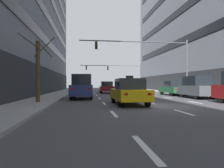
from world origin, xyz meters
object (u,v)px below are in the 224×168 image
object	(u,v)px
car_driving_0	(82,88)
pedestrian_1	(176,86)
traffic_signal_1	(118,70)
street_tree_0	(38,69)
taxi_driving_5	(82,87)
car_driving_6	(128,86)
car_driving_4	(84,86)
car_driving_1	(107,87)
car_parked_2	(196,87)
car_parked_3	(173,88)
traffic_signal_0	(153,54)
taxi_driving_3	(129,92)
car_driving_2	(82,87)

from	to	relation	value
car_driving_0	pedestrian_1	world-z (taller)	pedestrian_1
traffic_signal_1	street_tree_0	size ratio (longest dim) A/B	2.86
taxi_driving_5	car_driving_6	bearing A→B (deg)	-20.44
car_driving_0	car_driving_4	size ratio (longest dim) A/B	1.07
pedestrian_1	car_driving_0	bearing A→B (deg)	175.34
car_driving_1	taxi_driving_5	xyz separation A→B (m)	(-3.64, 3.34, -0.07)
car_driving_1	pedestrian_1	distance (m)	9.93
car_parked_2	pedestrian_1	world-z (taller)	car_parked_2
car_driving_4	pedestrian_1	world-z (taller)	car_driving_4
car_driving_1	car_parked_3	bearing A→B (deg)	-44.75
car_driving_0	taxi_driving_5	distance (m)	6.30
car_driving_0	car_driving_1	bearing A→B (deg)	39.85
car_parked_3	traffic_signal_0	world-z (taller)	traffic_signal_0
car_driving_1	car_parked_2	distance (m)	14.35
taxi_driving_5	traffic_signal_0	size ratio (longest dim) A/B	0.33
car_driving_0	taxi_driving_3	world-z (taller)	taxi_driving_3
traffic_signal_1	car_driving_2	bearing A→B (deg)	-106.24
car_driving_1	traffic_signal_1	xyz separation A→B (m)	(3.71, 12.81, 3.45)
car_driving_1	pedestrian_1	world-z (taller)	pedestrian_1
taxi_driving_3	car_parked_3	distance (m)	12.51
taxi_driving_3	traffic_signal_0	size ratio (longest dim) A/B	0.36
traffic_signal_0	pedestrian_1	size ratio (longest dim) A/B	7.96
car_driving_4	car_driving_0	bearing A→B (deg)	-90.26
taxi_driving_3	car_driving_6	bearing A→B (deg)	78.60
car_parked_3	traffic_signal_0	distance (m)	4.82
car_parked_3	car_parked_2	bearing A→B (deg)	-90.01
car_parked_2	car_driving_0	bearing A→B (deg)	138.96
car_driving_0	traffic_signal_0	distance (m)	10.27
traffic_signal_0	car_parked_2	bearing A→B (deg)	-59.84
car_driving_0	traffic_signal_1	world-z (taller)	traffic_signal_1
street_tree_0	car_driving_2	bearing A→B (deg)	56.99
car_driving_4	traffic_signal_0	world-z (taller)	traffic_signal_0
car_driving_2	taxi_driving_5	size ratio (longest dim) A/B	1.10
car_parked_2	traffic_signal_0	distance (m)	6.50
car_parked_2	pedestrian_1	size ratio (longest dim) A/B	2.75
car_driving_2	car_parked_2	distance (m)	10.70
pedestrian_1	car_parked_3	bearing A→B (deg)	-119.60
car_parked_3	traffic_signal_0	xyz separation A→B (m)	(-2.66, -0.59, 3.97)
car_driving_2	traffic_signal_1	size ratio (longest dim) A/B	0.35
car_driving_1	car_parked_3	distance (m)	10.23
car_driving_2	traffic_signal_1	world-z (taller)	traffic_signal_1
taxi_driving_3	pedestrian_1	world-z (taller)	taxi_driving_3
traffic_signal_1	traffic_signal_0	bearing A→B (deg)	-87.51
car_driving_4	pedestrian_1	size ratio (longest dim) A/B	2.70
taxi_driving_5	car_parked_2	xyz separation A→B (m)	(10.90, -15.71, 0.26)
car_driving_2	car_parked_3	xyz separation A→B (m)	(10.67, 4.41, -0.27)
car_driving_2	car_parked_2	xyz separation A→B (m)	(10.67, -0.77, -0.06)
car_driving_4	taxi_driving_5	distance (m)	6.46
taxi_driving_3	traffic_signal_0	distance (m)	11.31
traffic_signal_0	traffic_signal_1	xyz separation A→B (m)	(-0.89, 20.60, -0.51)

